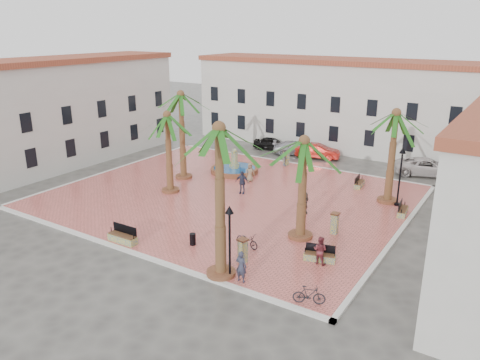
# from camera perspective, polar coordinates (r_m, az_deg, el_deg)

# --- Properties ---
(ground) EXTENTS (120.00, 120.00, 0.00)m
(ground) POSITION_cam_1_polar(r_m,az_deg,el_deg) (36.54, -1.32, -2.12)
(ground) COLOR #56544F
(ground) RESTS_ON ground
(plaza) EXTENTS (26.00, 22.00, 0.15)m
(plaza) POSITION_cam_1_polar(r_m,az_deg,el_deg) (36.51, -1.32, -2.01)
(plaza) COLOR #DD665D
(plaza) RESTS_ON ground
(kerb_n) EXTENTS (26.30, 0.30, 0.16)m
(kerb_n) POSITION_cam_1_polar(r_m,az_deg,el_deg) (45.60, 6.41, 2.03)
(kerb_n) COLOR silver
(kerb_n) RESTS_ON ground
(kerb_s) EXTENTS (26.30, 0.30, 0.16)m
(kerb_s) POSITION_cam_1_polar(r_m,az_deg,el_deg) (28.80, -13.75, -8.32)
(kerb_s) COLOR silver
(kerb_s) RESTS_ON ground
(kerb_e) EXTENTS (0.30, 22.30, 0.16)m
(kerb_e) POSITION_cam_1_polar(r_m,az_deg,el_deg) (31.68, 18.72, -6.28)
(kerb_e) COLOR silver
(kerb_e) RESTS_ON ground
(kerb_w) EXTENTS (0.30, 22.30, 0.16)m
(kerb_w) POSITION_cam_1_polar(r_m,az_deg,el_deg) (44.73, -15.29, 1.17)
(kerb_w) COLOR silver
(kerb_w) RESTS_ON ground
(building_north) EXTENTS (30.40, 7.40, 9.50)m
(building_north) POSITION_cam_1_polar(r_m,az_deg,el_deg) (52.65, 11.02, 9.21)
(building_north) COLOR silver
(building_north) RESTS_ON ground
(building_west) EXTENTS (6.40, 24.40, 10.00)m
(building_west) POSITION_cam_1_polar(r_m,az_deg,el_deg) (48.19, -20.66, 7.89)
(building_west) COLOR silver
(building_west) RESTS_ON ground
(fountain) EXTENTS (4.26, 4.26, 2.20)m
(fountain) POSITION_cam_1_polar(r_m,az_deg,el_deg) (42.27, -0.68, 1.37)
(fountain) COLOR brown
(fountain) RESTS_ON plaza
(palm_nw) EXTENTS (4.74, 4.74, 7.58)m
(palm_nw) POSITION_cam_1_polar(r_m,az_deg,el_deg) (39.61, -7.21, 9.22)
(palm_nw) COLOR brown
(palm_nw) RESTS_ON plaza
(palm_sw) EXTENTS (4.60, 4.60, 6.49)m
(palm_sw) POSITION_cam_1_polar(r_m,az_deg,el_deg) (36.38, -8.84, 6.73)
(palm_sw) COLOR brown
(palm_sw) RESTS_ON plaza
(palm_s) EXTENTS (5.03, 5.03, 8.26)m
(palm_s) POSITION_cam_1_polar(r_m,az_deg,el_deg) (22.71, -2.55, 4.22)
(palm_s) COLOR brown
(palm_s) RESTS_ON plaza
(palm_e) EXTENTS (5.01, 5.01, 6.53)m
(palm_e) POSITION_cam_1_polar(r_m,az_deg,el_deg) (27.89, 7.79, 3.20)
(palm_e) COLOR brown
(palm_e) RESTS_ON plaza
(palm_ne) EXTENTS (4.96, 4.96, 7.08)m
(palm_ne) POSITION_cam_1_polar(r_m,az_deg,el_deg) (35.36, 18.40, 6.51)
(palm_ne) COLOR brown
(palm_ne) RESTS_ON plaza
(bench_s) EXTENTS (2.01, 0.64, 1.05)m
(bench_s) POSITION_cam_1_polar(r_m,az_deg,el_deg) (29.59, -14.09, -6.82)
(bench_s) COLOR #8C9260
(bench_s) RESTS_ON plaza
(bench_se) EXTENTS (1.84, 0.99, 0.93)m
(bench_se) POSITION_cam_1_polar(r_m,az_deg,el_deg) (26.95, 9.69, -9.16)
(bench_se) COLOR #8C9260
(bench_se) RESTS_ON plaza
(bench_e) EXTENTS (0.71, 1.79, 0.92)m
(bench_e) POSITION_cam_1_polar(r_m,az_deg,el_deg) (34.70, 19.20, -3.58)
(bench_e) COLOR #8C9260
(bench_e) RESTS_ON plaza
(bench_ne) EXTENTS (0.67, 1.73, 0.89)m
(bench_ne) POSITION_cam_1_polar(r_m,az_deg,el_deg) (39.63, 14.33, -0.44)
(bench_ne) COLOR #8C9260
(bench_ne) RESTS_ON plaza
(lamppost_s) EXTENTS (0.44, 0.44, 4.05)m
(lamppost_s) POSITION_cam_1_polar(r_m,az_deg,el_deg) (23.82, -1.28, -6.08)
(lamppost_s) COLOR black
(lamppost_s) RESTS_ON plaza
(lamppost_e) EXTENTS (0.48, 0.48, 4.41)m
(lamppost_e) POSITION_cam_1_polar(r_m,az_deg,el_deg) (35.49, 19.04, 1.58)
(lamppost_e) COLOR black
(lamppost_e) RESTS_ON plaza
(bollard_se) EXTENTS (0.59, 0.59, 1.44)m
(bollard_se) POSITION_cam_1_polar(r_m,az_deg,el_deg) (26.18, 0.34, -8.56)
(bollard_se) COLOR #8C9260
(bollard_se) RESTS_ON plaza
(bollard_n) EXTENTS (0.65, 0.65, 1.53)m
(bollard_n) POSITION_cam_1_polar(r_m,az_deg,el_deg) (44.51, 5.66, 2.81)
(bollard_n) COLOR #8C9260
(bollard_n) RESTS_ON plaza
(bollard_e) EXTENTS (0.52, 0.52, 1.41)m
(bollard_e) POSITION_cam_1_polar(r_m,az_deg,el_deg) (30.25, 11.47, -5.15)
(bollard_e) COLOR #8C9260
(bollard_e) RESTS_ON plaza
(litter_bin) EXTENTS (0.38, 0.38, 0.73)m
(litter_bin) POSITION_cam_1_polar(r_m,az_deg,el_deg) (28.49, -5.79, -7.19)
(litter_bin) COLOR black
(litter_bin) RESTS_ON plaza
(cyclist_a) EXTENTS (0.64, 0.43, 1.71)m
(cyclist_a) POSITION_cam_1_polar(r_m,az_deg,el_deg) (24.32, 0.14, -10.49)
(cyclist_a) COLOR #313246
(cyclist_a) RESTS_ON plaza
(bicycle_a) EXTENTS (1.74, 0.90, 0.87)m
(bicycle_a) POSITION_cam_1_polar(r_m,az_deg,el_deg) (28.07, 0.88, -7.34)
(bicycle_a) COLOR black
(bicycle_a) RESTS_ON plaza
(cyclist_b) EXTENTS (0.80, 0.63, 1.62)m
(cyclist_b) POSITION_cam_1_polar(r_m,az_deg,el_deg) (26.41, 9.73, -8.44)
(cyclist_b) COLOR maroon
(cyclist_b) RESTS_ON plaza
(bicycle_b) EXTENTS (1.61, 1.01, 0.94)m
(bicycle_b) POSITION_cam_1_polar(r_m,az_deg,el_deg) (22.97, 8.42, -13.69)
(bicycle_b) COLOR black
(bicycle_b) RESTS_ON plaza
(pedestrian_fountain_a) EXTENTS (0.91, 0.90, 1.59)m
(pedestrian_fountain_a) POSITION_cam_1_polar(r_m,az_deg,el_deg) (39.57, 1.23, 0.93)
(pedestrian_fountain_a) COLOR #8C775A
(pedestrian_fountain_a) RESTS_ON plaza
(pedestrian_fountain_b) EXTENTS (1.16, 0.68, 1.85)m
(pedestrian_fountain_b) POSITION_cam_1_polar(r_m,az_deg,el_deg) (36.67, 0.24, -0.26)
(pedestrian_fountain_b) COLOR #2E334C
(pedestrian_fountain_b) RESTS_ON plaza
(pedestrian_north) EXTENTS (0.98, 1.34, 1.87)m
(pedestrian_north) POSITION_cam_1_polar(r_m,az_deg,el_deg) (44.17, 5.57, 2.88)
(pedestrian_north) COLOR #4F4F55
(pedestrian_north) RESTS_ON plaza
(pedestrian_east) EXTENTS (0.57, 1.55, 1.64)m
(pedestrian_east) POSITION_cam_1_polar(r_m,az_deg,el_deg) (32.92, 7.86, -2.83)
(pedestrian_east) COLOR #62584D
(pedestrian_east) RESTS_ON plaza
(car_black) EXTENTS (4.17, 2.26, 1.35)m
(car_black) POSITION_cam_1_polar(r_m,az_deg,el_deg) (50.77, 3.90, 4.47)
(car_black) COLOR black
(car_black) RESTS_ON ground
(car_red) EXTENTS (4.66, 2.58, 1.46)m
(car_red) POSITION_cam_1_polar(r_m,az_deg,el_deg) (47.88, 9.44, 3.48)
(car_red) COLOR red
(car_red) RESTS_ON ground
(car_silver) EXTENTS (5.03, 3.65, 1.35)m
(car_silver) POSITION_cam_1_polar(r_m,az_deg,el_deg) (49.05, 6.76, 3.90)
(car_silver) COLOR #AFAEB7
(car_silver) RESTS_ON ground
(car_white) EXTENTS (6.03, 4.25, 1.53)m
(car_white) POSITION_cam_1_polar(r_m,az_deg,el_deg) (45.03, 21.86, 1.51)
(car_white) COLOR silver
(car_white) RESTS_ON ground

